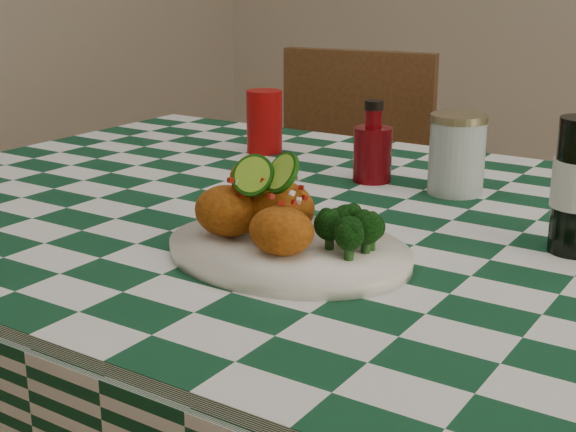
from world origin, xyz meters
The scene contains 7 objects.
plate centered at (-0.01, -0.20, 0.80)m, with size 0.32×0.25×0.02m, color white, non-canonical shape.
fried_chicken_pile centered at (-0.03, -0.20, 0.86)m, with size 0.17×0.12×0.11m, color #B15611, non-canonical shape.
broccoli_side centered at (0.07, -0.18, 0.83)m, with size 0.08×0.08×0.06m, color black, non-canonical shape.
red_tumbler centered at (-0.38, 0.29, 0.85)m, with size 0.07×0.07×0.12m, color #9E0809.
ketchup_bottle centered at (-0.10, 0.20, 0.85)m, with size 0.07×0.07×0.14m, color #67050A, non-canonical shape.
mason_jar centered at (0.05, 0.21, 0.85)m, with size 0.09×0.09×0.13m, color #B2BCBA, non-canonical shape.
wooden_chair_left centered at (-0.49, 0.73, 0.46)m, with size 0.42×0.44×0.93m, color #472814, non-canonical shape.
Camera 1 is at (0.51, -0.98, 1.13)m, focal length 50.00 mm.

